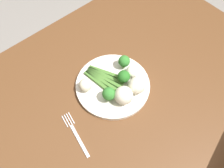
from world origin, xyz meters
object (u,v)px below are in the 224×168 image
(broccoli_near_center, at_px, (124,61))
(fork, at_px, (76,134))
(asparagus_bundle, at_px, (104,78))
(cauliflower_front, at_px, (131,71))
(broccoli_outer_edge, at_px, (109,94))
(plate, at_px, (112,86))
(cauliflower_edge, at_px, (124,95))
(broccoli_front_left, at_px, (124,77))
(cauliflower_mid, at_px, (137,85))
(dining_table, at_px, (115,103))
(cauliflower_right, at_px, (85,85))

(broccoli_near_center, bearing_deg, fork, -163.09)
(asparagus_bundle, xyz_separation_m, cauliflower_front, (0.09, -0.05, 0.02))
(broccoli_near_center, xyz_separation_m, broccoli_outer_edge, (-0.13, -0.07, 0.00))
(plate, xyz_separation_m, broccoli_outer_edge, (-0.04, -0.03, 0.04))
(broccoli_outer_edge, xyz_separation_m, fork, (-0.16, -0.02, -0.04))
(cauliflower_edge, bearing_deg, broccoli_front_left, 45.91)
(plate, relative_size, cauliflower_front, 5.98)
(cauliflower_mid, height_order, fork, cauliflower_mid)
(plate, relative_size, cauliflower_edge, 4.16)
(broccoli_front_left, distance_m, broccoli_outer_edge, 0.09)
(plate, height_order, broccoli_near_center, broccoli_near_center)
(asparagus_bundle, distance_m, fork, 0.22)
(plate, bearing_deg, cauliflower_front, -8.93)
(cauliflower_front, relative_size, cauliflower_edge, 0.70)
(plate, relative_size, broccoli_front_left, 4.91)
(broccoli_outer_edge, xyz_separation_m, cauliflower_mid, (0.09, -0.04, -0.00))
(dining_table, distance_m, broccoli_outer_edge, 0.17)
(fork, bearing_deg, dining_table, -69.16)
(asparagus_bundle, xyz_separation_m, cauliflower_edge, (-0.00, -0.11, 0.03))
(cauliflower_mid, xyz_separation_m, fork, (-0.25, 0.01, -0.04))
(asparagus_bundle, xyz_separation_m, fork, (-0.20, -0.09, -0.02))
(broccoli_front_left, bearing_deg, cauliflower_front, 7.40)
(cauliflower_edge, bearing_deg, cauliflower_mid, -0.59)
(asparagus_bundle, distance_m, broccoli_front_left, 0.08)
(broccoli_near_center, relative_size, broccoli_outer_edge, 0.95)
(dining_table, bearing_deg, asparagus_bundle, 102.43)
(broccoli_outer_edge, bearing_deg, asparagus_bundle, 63.14)
(dining_table, bearing_deg, cauliflower_right, 141.67)
(dining_table, distance_m, fork, 0.24)
(plate, distance_m, fork, 0.21)
(cauliflower_right, bearing_deg, cauliflower_edge, -60.10)
(broccoli_front_left, bearing_deg, cauliflower_edge, -134.09)
(cauliflower_edge, height_order, fork, cauliflower_edge)
(broccoli_outer_edge, distance_m, cauliflower_mid, 0.10)
(broccoli_outer_edge, relative_size, fork, 0.33)
(fork, bearing_deg, cauliflower_edge, -84.29)
(dining_table, distance_m, asparagus_bundle, 0.15)
(broccoli_front_left, bearing_deg, broccoli_near_center, 47.35)
(plate, xyz_separation_m, broccoli_near_center, (0.09, 0.03, 0.04))
(dining_table, height_order, broccoli_near_center, broccoli_near_center)
(broccoli_near_center, relative_size, cauliflower_front, 1.18)
(plate, distance_m, cauliflower_right, 0.10)
(plate, xyz_separation_m, broccoli_front_left, (0.04, -0.02, 0.04))
(asparagus_bundle, xyz_separation_m, broccoli_outer_edge, (-0.04, -0.07, 0.03))
(asparagus_bundle, relative_size, broccoli_front_left, 2.77)
(cauliflower_right, bearing_deg, cauliflower_mid, -43.08)
(dining_table, bearing_deg, broccoli_front_left, -3.28)
(cauliflower_right, distance_m, fork, 0.17)
(broccoli_near_center, bearing_deg, asparagus_bundle, 176.76)
(asparagus_bundle, distance_m, cauliflower_front, 0.10)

